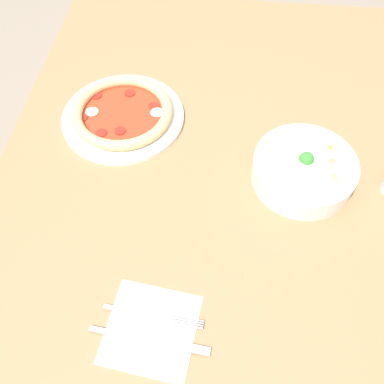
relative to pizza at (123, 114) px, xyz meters
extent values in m
plane|color=gray|center=(0.07, 0.22, -0.76)|extent=(8.00, 8.00, 0.00)
cube|color=#99724C|center=(0.07, 0.22, -0.03)|extent=(1.22, 0.96, 0.03)
cylinder|color=olive|center=(-0.47, -0.19, -0.40)|extent=(0.06, 0.06, 0.71)
cylinder|color=olive|center=(-0.47, 0.63, -0.40)|extent=(0.06, 0.06, 0.71)
cylinder|color=white|center=(0.00, 0.00, -0.01)|extent=(0.29, 0.29, 0.01)
torus|color=#DBB77A|center=(0.00, 0.00, 0.01)|extent=(0.24, 0.24, 0.03)
cylinder|color=red|center=(0.00, 0.00, 0.00)|extent=(0.21, 0.21, 0.01)
cylinder|color=maroon|center=(-0.05, -0.08, 0.00)|extent=(0.03, 0.03, 0.00)
cylinder|color=maroon|center=(-0.07, 0.00, 0.00)|extent=(0.03, 0.03, 0.00)
cylinder|color=maroon|center=(0.02, -0.09, 0.00)|extent=(0.03, 0.03, 0.00)
cylinder|color=maroon|center=(0.06, 0.01, 0.00)|extent=(0.03, 0.03, 0.00)
cylinder|color=maroon|center=(0.06, -0.04, 0.00)|extent=(0.03, 0.03, 0.00)
cylinder|color=maroon|center=(-0.03, 0.07, 0.00)|extent=(0.03, 0.03, 0.00)
ellipsoid|color=silver|center=(0.00, -0.07, 0.00)|extent=(0.03, 0.03, 0.01)
ellipsoid|color=silver|center=(-0.01, 0.08, 0.00)|extent=(0.03, 0.03, 0.01)
cylinder|color=white|center=(0.14, 0.42, 0.01)|extent=(0.22, 0.22, 0.06)
torus|color=white|center=(0.14, 0.42, 0.04)|extent=(0.22, 0.22, 0.01)
ellipsoid|color=tan|center=(0.21, 0.44, 0.03)|extent=(0.04, 0.04, 0.02)
ellipsoid|color=tan|center=(0.13, 0.40, 0.04)|extent=(0.04, 0.03, 0.02)
ellipsoid|color=#998466|center=(0.13, 0.47, 0.04)|extent=(0.04, 0.04, 0.02)
ellipsoid|color=#998466|center=(0.17, 0.48, 0.04)|extent=(0.04, 0.03, 0.02)
ellipsoid|color=tan|center=(0.15, 0.51, 0.02)|extent=(0.04, 0.04, 0.02)
sphere|color=#388433|center=(0.13, 0.42, 0.04)|extent=(0.03, 0.03, 0.03)
ellipsoid|color=yellow|center=(0.09, 0.48, 0.03)|extent=(0.04, 0.02, 0.02)
cube|color=white|center=(0.50, 0.15, -0.02)|extent=(0.17, 0.17, 0.00)
cube|color=silver|center=(0.47, 0.12, -0.01)|extent=(0.02, 0.13, 0.00)
cube|color=silver|center=(0.49, 0.21, -0.01)|extent=(0.01, 0.05, 0.00)
cube|color=silver|center=(0.48, 0.21, -0.01)|extent=(0.01, 0.05, 0.00)
cube|color=silver|center=(0.48, 0.21, -0.01)|extent=(0.01, 0.05, 0.00)
cube|color=silver|center=(0.47, 0.21, -0.01)|extent=(0.01, 0.05, 0.00)
cube|color=silver|center=(0.51, 0.08, -0.01)|extent=(0.02, 0.09, 0.01)
cube|color=silver|center=(0.52, 0.19, -0.01)|extent=(0.03, 0.13, 0.00)
camera|label=1|loc=(0.72, 0.24, 0.74)|focal=40.00mm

